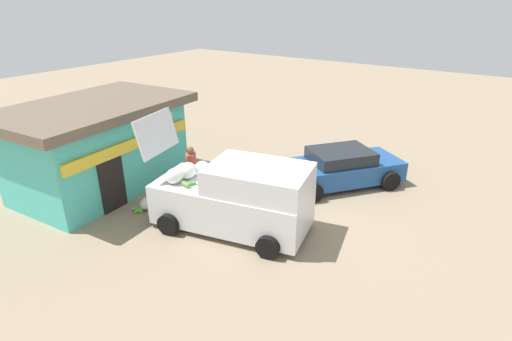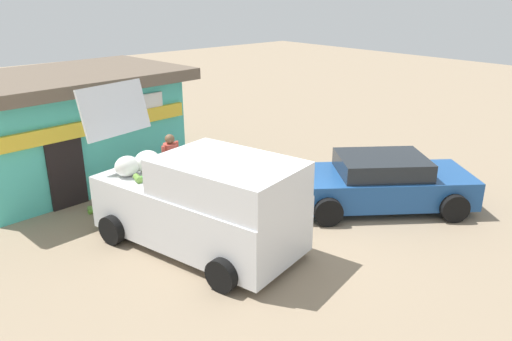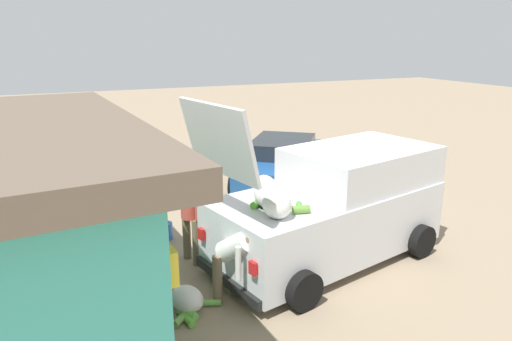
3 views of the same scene
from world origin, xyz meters
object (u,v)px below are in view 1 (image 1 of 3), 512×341
at_px(vendor_standing, 191,167).
at_px(unloaded_banana_pile, 147,204).
at_px(parked_sedan, 340,168).
at_px(paint_bucket, 211,177).
at_px(storefront_bar, 99,145).
at_px(delivery_van, 237,197).
at_px(customer_bending, 162,193).

bearing_deg(vendor_standing, unloaded_banana_pile, 161.31).
bearing_deg(parked_sedan, paint_bucket, 121.71).
relative_size(parked_sedan, paint_bucket, 12.80).
relative_size(storefront_bar, unloaded_banana_pile, 7.36).
xyz_separation_m(delivery_van, customer_bending, (-0.72, 2.26, -0.22)).
height_order(delivery_van, customer_bending, delivery_van).
bearing_deg(unloaded_banana_pile, paint_bucket, -6.44).
distance_m(delivery_van, customer_bending, 2.38).
bearing_deg(delivery_van, parked_sedan, -15.06).
distance_m(parked_sedan, paint_bucket, 4.60).
xyz_separation_m(delivery_van, vendor_standing, (0.84, 2.49, 0.00)).
xyz_separation_m(storefront_bar, parked_sedan, (4.83, -6.69, -0.92)).
relative_size(customer_bending, paint_bucket, 3.59).
xyz_separation_m(storefront_bar, unloaded_banana_pile, (-0.27, -2.49, -1.37)).
bearing_deg(paint_bucket, delivery_van, -126.52).
xyz_separation_m(vendor_standing, unloaded_banana_pile, (-1.53, 0.52, -0.84)).
distance_m(delivery_van, unloaded_banana_pile, 3.20).
distance_m(storefront_bar, delivery_van, 5.54).
relative_size(storefront_bar, vendor_standing, 3.68).
bearing_deg(unloaded_banana_pile, delivery_van, -77.05).
bearing_deg(customer_bending, unloaded_banana_pile, 88.22).
bearing_deg(vendor_standing, storefront_bar, 112.82).
distance_m(vendor_standing, unloaded_banana_pile, 1.82).
xyz_separation_m(customer_bending, unloaded_banana_pile, (0.02, 0.76, -0.61)).
bearing_deg(vendor_standing, delivery_van, -108.66).
distance_m(vendor_standing, paint_bucket, 1.44).
bearing_deg(delivery_van, customer_bending, 107.61).
height_order(delivery_van, parked_sedan, delivery_van).
height_order(storefront_bar, delivery_van, delivery_van).
distance_m(delivery_van, vendor_standing, 2.63).
bearing_deg(customer_bending, storefront_bar, 84.86).
bearing_deg(storefront_bar, customer_bending, -95.14).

